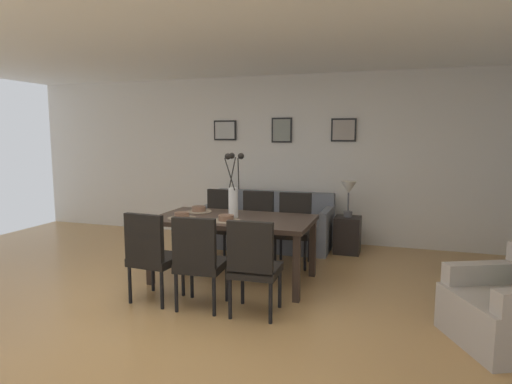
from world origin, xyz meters
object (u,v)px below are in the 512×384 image
dining_chair_mid_right (294,225)px  side_table (347,235)px  framed_picture_right (344,130)px  dining_table (233,224)px  dining_chair_far_left (199,258)px  sofa (269,228)px  dining_chair_mid_left (253,263)px  dining_chair_far_right (256,222)px  table_lamp (349,191)px  bowl_near_right (199,208)px  framed_picture_left (225,130)px  bowl_near_left (182,215)px  framed_picture_center (282,130)px  dining_chair_near_left (152,253)px  bowl_far_left (226,217)px  centerpiece_vase (233,193)px  dining_chair_near_right (219,220)px

dining_chair_mid_right → side_table: 0.99m
side_table → framed_picture_right: framed_picture_right is taller
dining_table → dining_chair_far_left: 0.92m
sofa → dining_chair_mid_left: bearing=-76.6°
dining_chair_mid_right → sofa: dining_chair_mid_right is taller
dining_chair_far_right → table_lamp: 1.40m
dining_chair_far_right → bowl_near_right: 0.89m
framed_picture_left → bowl_near_left: bearing=-79.8°
framed_picture_left → framed_picture_center: 0.96m
dining_chair_near_left → bowl_far_left: size_ratio=5.41×
dining_chair_far_left → side_table: bearing=66.0°
dining_chair_far_right → sofa: bearing=93.6°
dining_chair_mid_right → sofa: size_ratio=0.49×
dining_table → bowl_far_left: (0.00, -0.22, 0.11)m
dining_table → sofa: size_ratio=0.96×
bowl_far_left → sofa: bowl_far_left is taller
dining_chair_far_left → sofa: (-0.06, 2.55, -0.23)m
dining_chair_mid_left → bowl_near_right: size_ratio=5.41×
centerpiece_vase → dining_chair_far_right: bearing=91.1°
dining_chair_near_right → centerpiece_vase: bearing=-57.7°
bowl_far_left → centerpiece_vase: bearing=89.8°
bowl_near_left → dining_chair_mid_right: bearing=46.0°
framed_picture_left → dining_chair_mid_left: bearing=-63.6°
dining_chair_near_left → bowl_near_left: size_ratio=5.41×
dining_chair_mid_right → bowl_near_right: bearing=-148.3°
framed_picture_center → framed_picture_right: (0.96, -0.00, 0.00)m
dining_chair_mid_left → dining_chair_near_right: bearing=121.7°
dining_chair_near_right → table_lamp: 1.86m
dining_chair_mid_right → table_lamp: table_lamp is taller
framed_picture_center → framed_picture_right: size_ratio=1.04×
dining_chair_mid_left → framed_picture_right: size_ratio=2.46×
dining_chair_far_right → side_table: dining_chair_far_right is taller
dining_table → dining_chair_far_left: size_ratio=1.96×
dining_chair_near_left → framed_picture_right: framed_picture_right is taller
side_table → dining_chair_mid_left: bearing=-102.9°
dining_chair_near_right → dining_chair_far_right: same height
dining_table → side_table: size_ratio=3.46×
dining_table → dining_chair_near_right: size_ratio=1.96×
centerpiece_vase → bowl_near_left: bearing=-157.8°
bowl_near_left → table_lamp: 2.47m
dining_table → dining_chair_far_right: dining_chair_far_right is taller
dining_chair_mid_left → dining_chair_far_left: bearing=-179.1°
dining_chair_mid_right → framed_picture_left: framed_picture_left is taller
dining_chair_near_left → framed_picture_left: (-0.43, 3.01, 1.24)m
dining_chair_far_right → side_table: 1.37m
dining_chair_mid_right → sofa: (-0.57, 0.78, -0.23)m
dining_chair_near_right → framed_picture_center: 1.84m
dining_chair_far_left → dining_chair_mid_left: size_ratio=1.00×
dining_table → dining_chair_near_right: 1.05m
dining_chair_mid_left → framed_picture_right: bearing=82.1°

